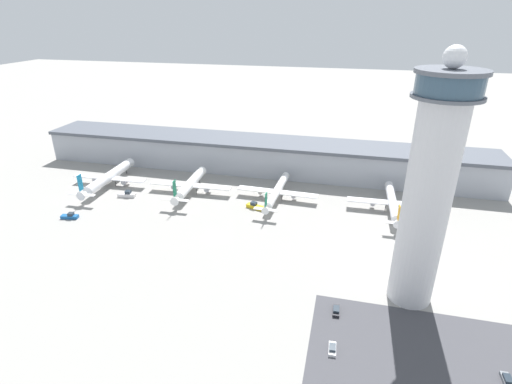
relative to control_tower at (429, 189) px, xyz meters
The scene contains 14 objects.
ground_plane 76.38m from the control_tower, 164.09° to the left, with size 1000.00×1000.00×0.00m, color gray.
terminal_building 113.35m from the control_tower, 126.49° to the left, with size 229.59×25.00×16.56m.
control_tower is the anchor object (origin of this frame).
parking_lot_surface 43.30m from the control_tower, 76.97° to the right, with size 64.00×40.00×0.01m, color #424247.
airplane_gate_alpha 143.39m from the control_tower, 158.34° to the left, with size 35.95×43.44×13.66m.
airplane_gate_bravo 108.09m from the control_tower, 149.54° to the left, with size 38.04×36.21×13.27m.
airplane_gate_charlie 80.42m from the control_tower, 132.10° to the left, with size 35.92×39.27×11.39m.
airplane_gate_delta 62.78m from the control_tower, 91.47° to the left, with size 36.42×38.47×11.71m.
service_truck_catering 133.06m from the control_tower, behind, with size 7.02×3.56×2.42m.
service_truck_fuel 80.04m from the control_tower, 141.80° to the left, with size 8.16×4.64×2.73m.
service_truck_baggage 127.86m from the control_tower, 159.75° to the left, with size 8.13×3.76×2.93m.
car_grey_coupe 46.43m from the control_tower, 54.60° to the right, with size 1.87×4.58×1.57m.
car_green_van 41.02m from the control_tower, 149.54° to the right, with size 2.00×4.82×1.47m.
car_white_wagon 47.13m from the control_tower, 127.85° to the right, with size 1.99×4.57×1.42m.
Camera 1 is at (44.59, -120.10, 75.85)m, focal length 28.00 mm.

